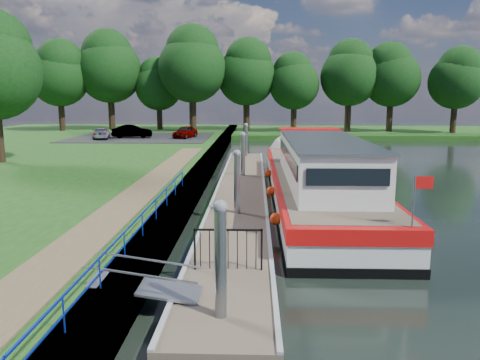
{
  "coord_description": "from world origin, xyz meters",
  "views": [
    {
      "loc": [
        0.71,
        -9.81,
        5.05
      ],
      "look_at": [
        0.06,
        10.34,
        1.4
      ],
      "focal_mm": 35.0,
      "sensor_mm": 36.0,
      "label": 1
    }
  ],
  "objects_px": {
    "car_a": "(185,132)",
    "car_c": "(101,133)",
    "barge": "(313,177)",
    "car_b": "(132,131)",
    "pontoon": "(241,194)"
  },
  "relations": [
    {
      "from": "car_b",
      "to": "pontoon",
      "type": "bearing_deg",
      "value": -163.59
    },
    {
      "from": "pontoon",
      "to": "car_c",
      "type": "height_order",
      "value": "car_c"
    },
    {
      "from": "car_b",
      "to": "car_c",
      "type": "height_order",
      "value": "car_b"
    },
    {
      "from": "barge",
      "to": "car_b",
      "type": "xyz_separation_m",
      "value": [
        -15.32,
        24.03,
        0.4
      ]
    },
    {
      "from": "pontoon",
      "to": "barge",
      "type": "xyz_separation_m",
      "value": [
        3.6,
        0.05,
        0.9
      ]
    },
    {
      "from": "pontoon",
      "to": "car_a",
      "type": "distance_m",
      "value": 25.12
    },
    {
      "from": "pontoon",
      "to": "car_b",
      "type": "height_order",
      "value": "car_b"
    },
    {
      "from": "car_a",
      "to": "car_c",
      "type": "bearing_deg",
      "value": -153.57
    },
    {
      "from": "barge",
      "to": "car_c",
      "type": "xyz_separation_m",
      "value": [
        -18.12,
        22.99,
        0.28
      ]
    },
    {
      "from": "barge",
      "to": "car_c",
      "type": "relative_size",
      "value": 5.76
    },
    {
      "from": "pontoon",
      "to": "car_c",
      "type": "relative_size",
      "value": 8.16
    },
    {
      "from": "pontoon",
      "to": "car_a",
      "type": "bearing_deg",
      "value": 104.69
    },
    {
      "from": "car_a",
      "to": "pontoon",
      "type": "bearing_deg",
      "value": -57.43
    },
    {
      "from": "pontoon",
      "to": "car_b",
      "type": "distance_m",
      "value": 26.82
    },
    {
      "from": "barge",
      "to": "pontoon",
      "type": "bearing_deg",
      "value": -179.15
    }
  ]
}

